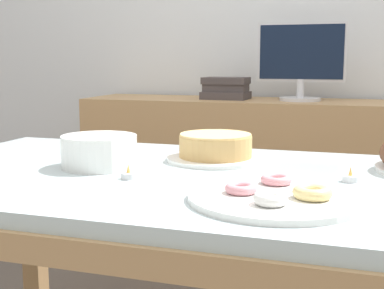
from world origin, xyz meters
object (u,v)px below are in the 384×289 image
object	(u,v)px
book_stack	(226,89)
tealight_left_edge	(128,175)
cake_chocolate_round	(215,148)
tealight_centre	(350,178)
pastry_platter	(276,196)
computer_monitor	(301,62)
plate_stack	(99,151)

from	to	relation	value
book_stack	tealight_left_edge	xyz separation A→B (m)	(0.12, -1.45, -0.14)
cake_chocolate_round	tealight_centre	bearing A→B (deg)	-23.28
book_stack	tealight_left_edge	distance (m)	1.46
cake_chocolate_round	tealight_left_edge	distance (m)	0.34
pastry_platter	tealight_centre	xyz separation A→B (m)	(0.15, 0.24, -0.00)
cake_chocolate_round	tealight_left_edge	xyz separation A→B (m)	(-0.14, -0.30, -0.03)
computer_monitor	tealight_centre	distance (m)	1.37
pastry_platter	cake_chocolate_round	bearing A→B (deg)	121.32
computer_monitor	tealight_centre	world-z (taller)	computer_monitor
computer_monitor	plate_stack	xyz separation A→B (m)	(-0.40, -1.34, -0.24)
tealight_left_edge	tealight_centre	world-z (taller)	same
pastry_platter	tealight_centre	world-z (taller)	pastry_platter
plate_stack	tealight_centre	bearing A→B (deg)	2.20
tealight_left_edge	plate_stack	bearing A→B (deg)	141.33
cake_chocolate_round	pastry_platter	xyz separation A→B (m)	(0.25, -0.40, -0.03)
computer_monitor	tealight_left_edge	xyz separation A→B (m)	(-0.26, -1.45, -0.28)
tealight_centre	tealight_left_edge	bearing A→B (deg)	-165.64
plate_stack	computer_monitor	bearing A→B (deg)	73.46
tealight_centre	book_stack	bearing A→B (deg)	116.28
pastry_platter	tealight_left_edge	distance (m)	0.40
plate_stack	tealight_left_edge	size ratio (longest dim) A/B	5.25
cake_chocolate_round	pastry_platter	world-z (taller)	cake_chocolate_round
plate_stack	tealight_centre	size ratio (longest dim) A/B	5.25
book_stack	pastry_platter	bearing A→B (deg)	-71.97
book_stack	cake_chocolate_round	world-z (taller)	book_stack
book_stack	tealight_left_edge	world-z (taller)	book_stack
pastry_platter	plate_stack	world-z (taller)	plate_stack
book_stack	tealight_centre	distance (m)	1.47
cake_chocolate_round	computer_monitor	bearing A→B (deg)	84.26
cake_chocolate_round	book_stack	bearing A→B (deg)	102.74
tealight_left_edge	cake_chocolate_round	bearing A→B (deg)	64.67
cake_chocolate_round	tealight_centre	size ratio (longest dim) A/B	7.27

